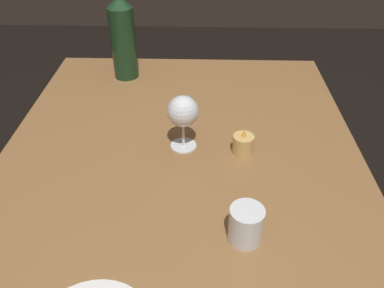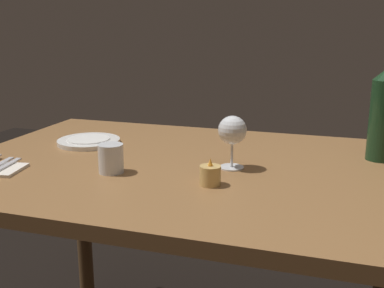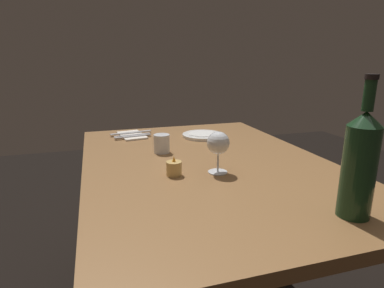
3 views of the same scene
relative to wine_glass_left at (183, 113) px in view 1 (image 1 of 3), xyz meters
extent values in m
cube|color=olive|center=(0.13, -0.01, -0.12)|extent=(1.30, 0.90, 0.04)
cylinder|color=brown|center=(-0.45, -0.39, -0.49)|extent=(0.06, 0.06, 0.70)
cylinder|color=brown|center=(-0.45, 0.37, -0.49)|extent=(0.06, 0.06, 0.70)
cylinder|color=white|center=(0.00, 0.00, -0.10)|extent=(0.07, 0.07, 0.00)
cylinder|color=white|center=(0.00, 0.00, -0.06)|extent=(0.01, 0.01, 0.07)
sphere|color=white|center=(0.00, 0.00, 0.00)|extent=(0.08, 0.08, 0.08)
cylinder|color=#510A14|center=(0.00, 0.00, 0.00)|extent=(0.06, 0.06, 0.01)
cylinder|color=#19381E|center=(-0.39, -0.21, 0.01)|extent=(0.08, 0.08, 0.23)
cone|color=#19381E|center=(-0.39, -0.21, 0.14)|extent=(0.08, 0.08, 0.04)
cylinder|color=white|center=(0.29, 0.13, -0.06)|extent=(0.07, 0.07, 0.08)
cylinder|color=silver|center=(0.29, 0.13, -0.07)|extent=(0.06, 0.06, 0.05)
cylinder|color=#DBB266|center=(0.02, 0.15, -0.08)|extent=(0.05, 0.05, 0.05)
cylinder|color=white|center=(0.02, 0.15, -0.08)|extent=(0.04, 0.04, 0.03)
cone|color=#F99E2D|center=(0.02, 0.15, -0.04)|extent=(0.01, 0.01, 0.02)
camera|label=1|loc=(0.80, 0.05, 0.50)|focal=36.64mm
camera|label=2|loc=(-0.27, 1.19, 0.28)|focal=43.94mm
camera|label=3|loc=(-0.96, 0.39, 0.28)|focal=30.10mm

